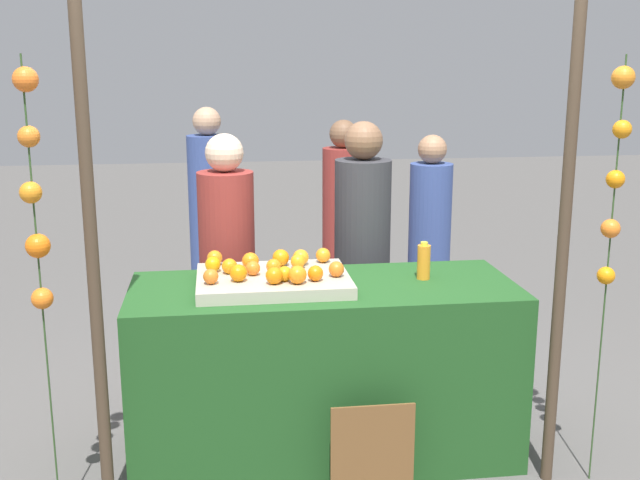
% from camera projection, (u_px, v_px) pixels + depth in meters
% --- Properties ---
extents(ground_plane, '(24.00, 24.00, 0.00)m').
position_uv_depth(ground_plane, '(324.00, 450.00, 4.10)').
color(ground_plane, '#565451').
extents(stall_counter, '(1.95, 0.77, 0.92)m').
position_uv_depth(stall_counter, '(324.00, 370.00, 3.99)').
color(stall_counter, '#1E4C1E').
rests_on(stall_counter, ground_plane).
extents(orange_tray, '(0.76, 0.57, 0.06)m').
position_uv_depth(orange_tray, '(273.00, 281.00, 3.86)').
color(orange_tray, '#B2AD99').
rests_on(orange_tray, stall_counter).
extents(orange_0, '(0.09, 0.09, 0.09)m').
position_uv_depth(orange_0, '(250.00, 261.00, 3.95)').
color(orange_0, orange).
rests_on(orange_0, orange_tray).
extents(orange_1, '(0.07, 0.07, 0.07)m').
position_uv_depth(orange_1, '(253.00, 268.00, 3.84)').
color(orange_1, orange).
rests_on(orange_1, orange_tray).
extents(orange_2, '(0.09, 0.09, 0.09)m').
position_uv_depth(orange_2, '(281.00, 258.00, 4.01)').
color(orange_2, orange).
rests_on(orange_2, orange_tray).
extents(orange_3, '(0.08, 0.08, 0.08)m').
position_uv_depth(orange_3, '(315.00, 273.00, 3.74)').
color(orange_3, orange).
rests_on(orange_3, orange_tray).
extents(orange_4, '(0.08, 0.08, 0.08)m').
position_uv_depth(orange_4, '(238.00, 273.00, 3.73)').
color(orange_4, orange).
rests_on(orange_4, orange_tray).
extents(orange_5, '(0.07, 0.07, 0.07)m').
position_uv_depth(orange_5, '(285.00, 274.00, 3.73)').
color(orange_5, orange).
rests_on(orange_5, orange_tray).
extents(orange_6, '(0.09, 0.09, 0.09)m').
position_uv_depth(orange_6, '(297.00, 275.00, 3.69)').
color(orange_6, orange).
rests_on(orange_6, orange_tray).
extents(orange_7, '(0.08, 0.08, 0.08)m').
position_uv_depth(orange_7, '(274.00, 276.00, 3.69)').
color(orange_7, orange).
rests_on(orange_7, orange_tray).
extents(orange_8, '(0.08, 0.08, 0.08)m').
position_uv_depth(orange_8, '(301.00, 257.00, 4.03)').
color(orange_8, orange).
rests_on(orange_8, orange_tray).
extents(orange_9, '(0.07, 0.07, 0.07)m').
position_uv_depth(orange_9, '(274.00, 266.00, 3.87)').
color(orange_9, orange).
rests_on(orange_9, orange_tray).
extents(orange_10, '(0.08, 0.08, 0.08)m').
position_uv_depth(orange_10, '(323.00, 255.00, 4.08)').
color(orange_10, orange).
rests_on(orange_10, orange_tray).
extents(orange_11, '(0.07, 0.07, 0.07)m').
position_uv_depth(orange_11, '(211.00, 277.00, 3.69)').
color(orange_11, orange).
rests_on(orange_11, orange_tray).
extents(orange_12, '(0.08, 0.08, 0.08)m').
position_uv_depth(orange_12, '(298.00, 261.00, 3.97)').
color(orange_12, orange).
rests_on(orange_12, orange_tray).
extents(orange_13, '(0.08, 0.08, 0.08)m').
position_uv_depth(orange_13, '(336.00, 269.00, 3.81)').
color(orange_13, orange).
rests_on(orange_13, orange_tray).
extents(orange_14, '(0.08, 0.08, 0.08)m').
position_uv_depth(orange_14, '(215.00, 258.00, 4.02)').
color(orange_14, orange).
rests_on(orange_14, orange_tray).
extents(orange_15, '(0.08, 0.08, 0.08)m').
position_uv_depth(orange_15, '(230.00, 266.00, 3.87)').
color(orange_15, orange).
rests_on(orange_15, orange_tray).
extents(orange_16, '(0.08, 0.08, 0.08)m').
position_uv_depth(orange_16, '(213.00, 264.00, 3.90)').
color(orange_16, orange).
rests_on(orange_16, orange_tray).
extents(juice_bottle, '(0.07, 0.07, 0.20)m').
position_uv_depth(juice_bottle, '(424.00, 262.00, 3.98)').
color(juice_bottle, orange).
rests_on(juice_bottle, stall_counter).
extents(chalkboard_sign, '(0.39, 0.03, 0.50)m').
position_uv_depth(chalkboard_sign, '(372.00, 455.00, 3.57)').
color(chalkboard_sign, brown).
rests_on(chalkboard_sign, ground_plane).
extents(vendor_left, '(0.33, 0.33, 1.62)m').
position_uv_depth(vendor_left, '(228.00, 281.00, 4.53)').
color(vendor_left, maroon).
rests_on(vendor_left, ground_plane).
extents(vendor_right, '(0.34, 0.34, 1.68)m').
position_uv_depth(vendor_right, '(362.00, 270.00, 4.68)').
color(vendor_right, '#333338').
rests_on(vendor_right, ground_plane).
extents(crowd_person_0, '(0.32, 0.32, 1.59)m').
position_uv_depth(crowd_person_0, '(343.00, 229.00, 5.99)').
color(crowd_person_0, maroon).
rests_on(crowd_person_0, ground_plane).
extents(crowd_person_1, '(0.30, 0.30, 1.51)m').
position_uv_depth(crowd_person_1, '(429.00, 247.00, 5.57)').
color(crowd_person_1, '#384C8C').
rests_on(crowd_person_1, ground_plane).
extents(crowd_person_2, '(0.33, 0.33, 1.66)m').
position_uv_depth(crowd_person_2, '(210.00, 217.00, 6.27)').
color(crowd_person_2, '#384C8C').
rests_on(crowd_person_2, ground_plane).
extents(canopy_post_left, '(0.06, 0.06, 2.31)m').
position_uv_depth(canopy_post_left, '(93.00, 269.00, 3.28)').
color(canopy_post_left, '#473828').
rests_on(canopy_post_left, ground_plane).
extents(canopy_post_right, '(0.06, 0.06, 2.31)m').
position_uv_depth(canopy_post_right, '(563.00, 253.00, 3.56)').
color(canopy_post_right, '#473828').
rests_on(canopy_post_right, ground_plane).
extents(garland_strand_left, '(0.11, 0.11, 2.05)m').
position_uv_depth(garland_strand_left, '(33.00, 194.00, 3.14)').
color(garland_strand_left, '#2D4C23').
rests_on(garland_strand_left, ground_plane).
extents(garland_strand_right, '(0.10, 0.10, 2.05)m').
position_uv_depth(garland_strand_right, '(616.00, 171.00, 3.46)').
color(garland_strand_right, '#2D4C23').
rests_on(garland_strand_right, ground_plane).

